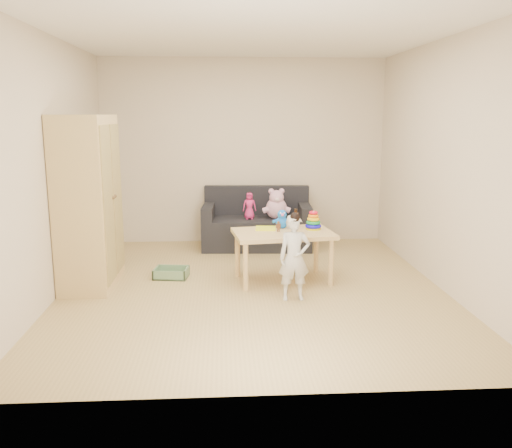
{
  "coord_description": "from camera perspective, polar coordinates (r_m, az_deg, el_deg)",
  "views": [
    {
      "loc": [
        -0.31,
        -5.52,
        1.82
      ],
      "look_at": [
        0.05,
        0.25,
        0.65
      ],
      "focal_mm": 38.0,
      "sensor_mm": 36.0,
      "label": 1
    }
  ],
  "objects": [
    {
      "name": "sofa",
      "position": [
        7.52,
        0.08,
        -0.92
      ],
      "size": [
        1.52,
        0.82,
        0.42
      ],
      "primitive_type": "cube",
      "rotation": [
        0.0,
        0.0,
        -0.06
      ],
      "color": "black",
      "rests_on": "ground"
    },
    {
      "name": "wooden_figure",
      "position": [
        5.92,
        2.38,
        -0.24
      ],
      "size": [
        0.05,
        0.04,
        0.12
      ],
      "primitive_type": null,
      "rotation": [
        0.0,
        0.0,
        0.11
      ],
      "color": "brown",
      "rests_on": "play_table"
    },
    {
      "name": "play_table",
      "position": [
        6.0,
        2.85,
        -3.43
      ],
      "size": [
        1.15,
        0.81,
        0.56
      ],
      "primitive_type": "cube",
      "rotation": [
        0.0,
        0.0,
        0.13
      ],
      "color": "#E7D17E",
      "rests_on": "ground"
    },
    {
      "name": "room",
      "position": [
        5.55,
        -0.36,
        6.07
      ],
      "size": [
        4.5,
        4.5,
        4.5
      ],
      "color": "tan",
      "rests_on": "ground"
    },
    {
      "name": "ring_stacker",
      "position": [
        6.06,
        6.05,
        0.2
      ],
      "size": [
        0.18,
        0.18,
        0.21
      ],
      "color": "#D6D70B",
      "rests_on": "play_table"
    },
    {
      "name": "yellow_book",
      "position": [
        6.06,
        1.03,
        -0.46
      ],
      "size": [
        0.24,
        0.24,
        0.02
      ],
      "primitive_type": "cube",
      "rotation": [
        0.0,
        0.0,
        -0.09
      ],
      "color": "#F4FF1A",
      "rests_on": "play_table"
    },
    {
      "name": "pink_bear",
      "position": [
        7.42,
        2.16,
        1.92
      ],
      "size": [
        0.35,
        0.31,
        0.35
      ],
      "primitive_type": null,
      "rotation": [
        0.0,
        0.0,
        -0.17
      ],
      "color": "#EDAED4",
      "rests_on": "sofa"
    },
    {
      "name": "brown_bottle",
      "position": [
        6.18,
        4.19,
        0.5
      ],
      "size": [
        0.07,
        0.07,
        0.21
      ],
      "color": "black",
      "rests_on": "play_table"
    },
    {
      "name": "blue_plush",
      "position": [
        6.1,
        2.74,
        0.56
      ],
      "size": [
        0.21,
        0.19,
        0.21
      ],
      "primitive_type": null,
      "rotation": [
        0.0,
        0.0,
        0.33
      ],
      "color": "#1C77FF",
      "rests_on": "play_table"
    },
    {
      "name": "toddler",
      "position": [
        5.38,
        4.05,
        -3.68
      ],
      "size": [
        0.32,
        0.22,
        0.84
      ],
      "primitive_type": "imported",
      "rotation": [
        0.0,
        0.0,
        0.05
      ],
      "color": "silver",
      "rests_on": "ground"
    },
    {
      "name": "storage_bin",
      "position": [
        6.25,
        -8.91,
        -5.09
      ],
      "size": [
        0.41,
        0.33,
        0.11
      ],
      "primitive_type": null,
      "rotation": [
        0.0,
        0.0,
        -0.14
      ],
      "color": "#688D66",
      "rests_on": "ground"
    },
    {
      "name": "wardrobe",
      "position": [
        6.03,
        -17.24,
        2.24
      ],
      "size": [
        0.51,
        1.01,
        1.82
      ],
      "primitive_type": "cube",
      "color": "#DBB478",
      "rests_on": "ground"
    },
    {
      "name": "doll",
      "position": [
        7.37,
        -0.7,
        1.9
      ],
      "size": [
        0.18,
        0.12,
        0.36
      ],
      "primitive_type": "imported",
      "rotation": [
        0.0,
        0.0,
        0.0
      ],
      "color": "#EB2C81",
      "rests_on": "sofa"
    }
  ]
}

